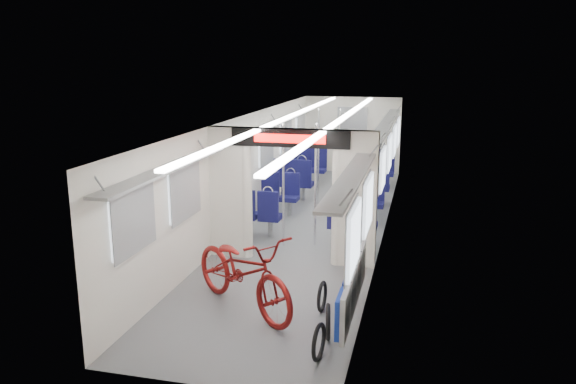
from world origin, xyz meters
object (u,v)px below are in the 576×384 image
at_px(stanchion_near_left, 283,186).
at_px(stanchion_far_right, 339,158).
at_px(flip_bench, 352,286).
at_px(stanchion_far_left, 318,157).
at_px(bicycle, 243,271).
at_px(bike_hoop_b, 328,324).
at_px(bike_hoop_a, 319,344).
at_px(seat_bay_far_right, 373,174).
at_px(stanchion_near_right, 315,185).
at_px(seat_bay_near_right, 358,207).
at_px(seat_bay_far_left, 302,170).
at_px(seat_bay_near_left, 269,201).
at_px(bike_hoop_c, 322,298).

relative_size(stanchion_near_left, stanchion_far_right, 1.00).
distance_m(flip_bench, stanchion_far_left, 6.42).
bearing_deg(bicycle, bike_hoop_b, -76.41).
height_order(bike_hoop_a, seat_bay_far_right, seat_bay_far_right).
bearing_deg(bicycle, seat_bay_far_right, 28.50).
relative_size(bike_hoop_b, stanchion_near_left, 0.20).
bearing_deg(stanchion_near_left, stanchion_near_right, 18.07).
bearing_deg(bicycle, flip_bench, -59.96).
xyz_separation_m(flip_bench, stanchion_far_right, (-1.12, 6.11, 0.57)).
distance_m(seat_bay_near_right, seat_bay_far_left, 3.77).
bearing_deg(flip_bench, seat_bay_far_left, 107.20).
height_order(flip_bench, seat_bay_far_left, seat_bay_far_left).
bearing_deg(flip_bench, bike_hoop_b, -123.68).
xyz_separation_m(stanchion_near_left, stanchion_far_left, (0.05, 3.20, 0.00)).
distance_m(stanchion_far_left, stanchion_far_right, 0.51).
distance_m(seat_bay_near_right, stanchion_far_left, 2.47).
bearing_deg(seat_bay_near_left, bike_hoop_b, -66.07).
height_order(flip_bench, bike_hoop_c, flip_bench).
height_order(bicycle, bike_hoop_b, bicycle).
xyz_separation_m(bike_hoop_a, stanchion_near_left, (-1.41, 3.88, 0.95)).
bearing_deg(seat_bay_far_left, bike_hoop_c, -75.37).
height_order(bicycle, bike_hoop_a, bicycle).
height_order(bike_hoop_c, seat_bay_far_left, seat_bay_far_left).
distance_m(seat_bay_near_right, stanchion_near_right, 1.32).
distance_m(bike_hoop_b, bike_hoop_c, 0.80).
bearing_deg(flip_bench, bike_hoop_a, -106.42).
distance_m(bicycle, seat_bay_near_left, 4.10).
relative_size(stanchion_near_left, stanchion_near_right, 1.00).
relative_size(flip_bench, seat_bay_far_left, 0.95).
xyz_separation_m(flip_bench, seat_bay_far_right, (-0.42, 7.42, -0.02)).
distance_m(bicycle, bike_hoop_b, 1.46).
distance_m(flip_bench, bike_hoop_b, 0.58).
relative_size(seat_bay_far_right, stanchion_near_left, 0.96).
height_order(bicycle, seat_bay_near_right, bicycle).
distance_m(bike_hoop_c, stanchion_far_right, 5.83).
bearing_deg(stanchion_near_right, bike_hoop_a, -78.26).
bearing_deg(seat_bay_near_left, stanchion_far_right, 58.17).
bearing_deg(flip_bench, stanchion_near_right, 109.29).
xyz_separation_m(seat_bay_near_left, seat_bay_far_right, (1.87, 3.19, 0.03)).
height_order(bicycle, flip_bench, bicycle).
relative_size(bike_hoop_c, stanchion_far_right, 0.19).
xyz_separation_m(flip_bench, seat_bay_far_left, (-2.29, 7.39, -0.01)).
xyz_separation_m(stanchion_near_left, stanchion_far_right, (0.55, 3.13, 0.00)).
xyz_separation_m(flip_bench, stanchion_near_right, (-1.11, 3.17, 0.57)).
bearing_deg(bike_hoop_a, flip_bench, 73.58).
bearing_deg(stanchion_near_right, seat_bay_far_right, 80.76).
height_order(bicycle, stanchion_near_right, stanchion_near_right).
bearing_deg(bicycle, stanchion_far_left, 38.15).
bearing_deg(stanchion_near_right, stanchion_near_left, -161.93).
bearing_deg(bike_hoop_c, stanchion_near_left, 115.03).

